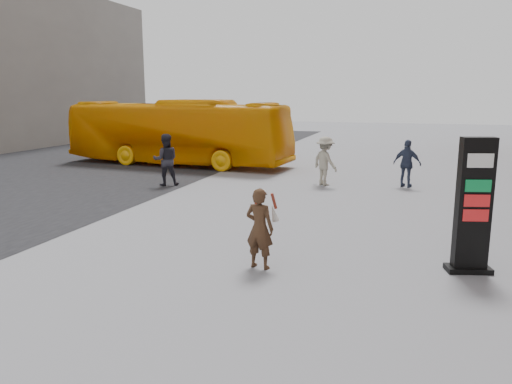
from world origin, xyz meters
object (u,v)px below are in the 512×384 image
(bus, at_px, (177,132))
(pedestrian_c, at_px, (407,164))
(woman, at_px, (260,227))
(pedestrian_b, at_px, (325,161))
(info_pylon, at_px, (473,206))
(pedestrian_a, at_px, (166,160))

(bus, xyz_separation_m, pedestrian_c, (10.47, -2.78, -0.67))
(woman, distance_m, pedestrian_b, 9.21)
(bus, distance_m, pedestrian_c, 10.86)
(info_pylon, distance_m, bus, 16.48)
(woman, bearing_deg, pedestrian_a, -41.36)
(pedestrian_b, bearing_deg, pedestrian_a, 58.15)
(info_pylon, distance_m, pedestrian_b, 9.23)
(pedestrian_a, height_order, pedestrian_b, pedestrian_a)
(woman, relative_size, bus, 0.14)
(info_pylon, relative_size, bus, 0.23)
(woman, xyz_separation_m, pedestrian_b, (-0.34, 9.21, 0.08))
(info_pylon, height_order, pedestrian_a, info_pylon)
(bus, bearing_deg, pedestrian_c, -99.96)
(info_pylon, xyz_separation_m, pedestrian_c, (-1.31, 8.74, -0.42))
(woman, xyz_separation_m, pedestrian_a, (-5.89, 7.41, 0.14))
(pedestrian_a, distance_m, pedestrian_c, 8.74)
(pedestrian_a, xyz_separation_m, pedestrian_b, (5.56, 1.79, -0.05))
(bus, xyz_separation_m, pedestrian_a, (2.04, -5.09, -0.58))
(bus, bearing_deg, pedestrian_a, -153.23)
(pedestrian_a, bearing_deg, pedestrian_c, 167.08)
(woman, distance_m, pedestrian_c, 10.05)
(pedestrian_c, bearing_deg, pedestrian_a, 32.83)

